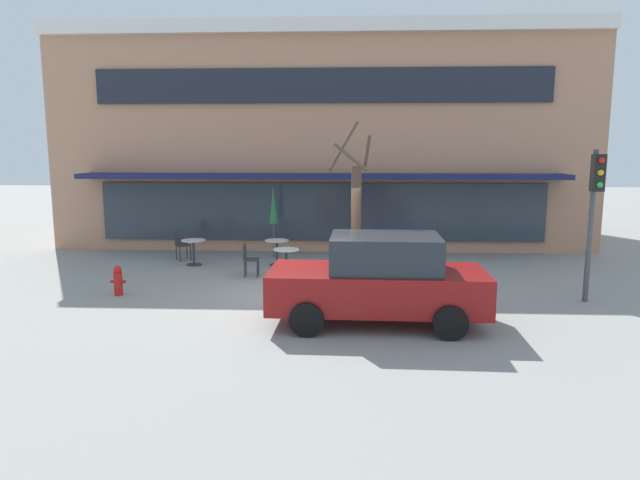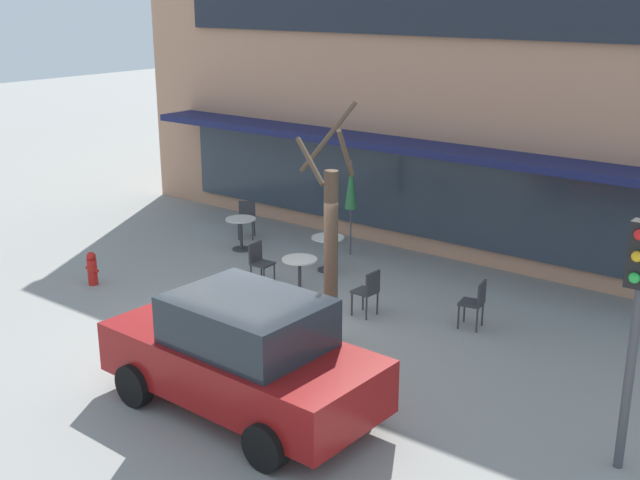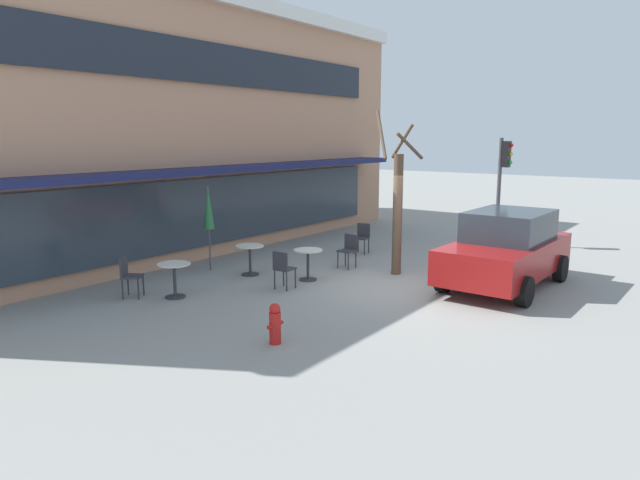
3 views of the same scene
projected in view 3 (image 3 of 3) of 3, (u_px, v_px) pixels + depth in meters
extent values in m
plane|color=gray|center=(402.00, 287.00, 13.22)|extent=(80.00, 80.00, 0.00)
cube|color=tan|center=(129.00, 126.00, 18.35)|extent=(18.31, 8.00, 7.52)
cube|color=#191E4C|center=(231.00, 169.00, 15.92)|extent=(15.56, 1.10, 0.16)
cube|color=#1E232D|center=(215.00, 64.00, 15.69)|extent=(14.65, 0.10, 1.10)
cube|color=#2D3842|center=(220.00, 210.00, 16.42)|extent=(14.65, 0.10, 1.90)
cylinder|color=#333338|center=(308.00, 279.00, 13.87)|extent=(0.44, 0.44, 0.03)
cylinder|color=#333338|center=(308.00, 265.00, 13.81)|extent=(0.07, 0.07, 0.70)
cylinder|color=silver|center=(308.00, 250.00, 13.74)|extent=(0.70, 0.70, 0.03)
cylinder|color=#333338|center=(175.00, 297.00, 12.38)|extent=(0.44, 0.44, 0.03)
cylinder|color=#333338|center=(175.00, 281.00, 12.32)|extent=(0.07, 0.07, 0.70)
cylinder|color=silver|center=(174.00, 264.00, 12.25)|extent=(0.70, 0.70, 0.03)
cylinder|color=#333338|center=(250.00, 274.00, 14.39)|extent=(0.44, 0.44, 0.03)
cylinder|color=#333338|center=(250.00, 260.00, 14.33)|extent=(0.07, 0.07, 0.70)
cylinder|color=silver|center=(250.00, 246.00, 14.26)|extent=(0.70, 0.70, 0.03)
cylinder|color=#4C4C51|center=(209.00, 229.00, 14.69)|extent=(0.04, 0.04, 2.20)
cone|color=#286B38|center=(208.00, 208.00, 14.59)|extent=(0.28, 0.28, 1.10)
cylinder|color=#333338|center=(348.00, 262.00, 14.84)|extent=(0.04, 0.04, 0.45)
cylinder|color=#333338|center=(338.00, 260.00, 15.05)|extent=(0.04, 0.04, 0.45)
cylinder|color=#333338|center=(356.00, 260.00, 15.11)|extent=(0.04, 0.04, 0.45)
cylinder|color=#333338|center=(345.00, 258.00, 15.31)|extent=(0.04, 0.04, 0.45)
cube|color=#333338|center=(347.00, 251.00, 15.03)|extent=(0.42, 0.42, 0.04)
cube|color=#333338|center=(351.00, 242.00, 15.13)|extent=(0.06, 0.40, 0.40)
cylinder|color=#333338|center=(284.00, 277.00, 13.29)|extent=(0.04, 0.04, 0.45)
cylinder|color=#333338|center=(295.00, 279.00, 13.11)|extent=(0.04, 0.04, 0.45)
cylinder|color=#333338|center=(275.00, 280.00, 13.01)|extent=(0.04, 0.04, 0.45)
cylinder|color=#333338|center=(287.00, 282.00, 12.83)|extent=(0.04, 0.04, 0.45)
cube|color=#333338|center=(285.00, 269.00, 13.02)|extent=(0.42, 0.42, 0.04)
cube|color=#333338|center=(280.00, 261.00, 12.83)|extent=(0.06, 0.40, 0.40)
cylinder|color=#333338|center=(364.00, 248.00, 16.71)|extent=(0.04, 0.04, 0.45)
cylinder|color=#333338|center=(354.00, 247.00, 16.86)|extent=(0.04, 0.04, 0.45)
cylinder|color=#333338|center=(369.00, 246.00, 17.01)|extent=(0.04, 0.04, 0.45)
cylinder|color=#333338|center=(358.00, 245.00, 17.16)|extent=(0.04, 0.04, 0.45)
cube|color=#333338|center=(361.00, 238.00, 16.89)|extent=(0.47, 0.47, 0.04)
cube|color=#333338|center=(364.00, 230.00, 17.01)|extent=(0.11, 0.40, 0.40)
cylinder|color=#333338|center=(143.00, 285.00, 12.52)|extent=(0.04, 0.04, 0.45)
cylinder|color=#333338|center=(138.00, 289.00, 12.19)|extent=(0.04, 0.04, 0.45)
cylinder|color=#333338|center=(128.00, 285.00, 12.53)|extent=(0.04, 0.04, 0.45)
cylinder|color=#333338|center=(123.00, 289.00, 12.20)|extent=(0.04, 0.04, 0.45)
cube|color=#333338|center=(132.00, 276.00, 12.32)|extent=(0.56, 0.56, 0.04)
cube|color=#333338|center=(124.00, 266.00, 12.28)|extent=(0.35, 0.26, 0.40)
cube|color=maroon|center=(505.00, 257.00, 13.16)|extent=(4.24, 1.91, 0.76)
cube|color=#232B33|center=(509.00, 226.00, 13.15)|extent=(2.14, 1.65, 0.68)
cylinder|color=black|center=(525.00, 291.00, 11.68)|extent=(0.65, 0.24, 0.64)
cylinder|color=black|center=(444.00, 278.00, 12.76)|extent=(0.65, 0.24, 0.64)
cylinder|color=black|center=(560.00, 268.00, 13.71)|extent=(0.65, 0.24, 0.64)
cylinder|color=black|center=(488.00, 259.00, 14.79)|extent=(0.65, 0.24, 0.64)
cylinder|color=brown|center=(397.00, 215.00, 14.24)|extent=(0.24, 0.24, 3.02)
cylinder|color=brown|center=(402.00, 141.00, 14.13)|extent=(0.19, 0.58, 0.85)
cylinder|color=brown|center=(381.00, 134.00, 13.82)|extent=(0.75, 0.72, 1.19)
cylinder|color=brown|center=(410.00, 146.00, 13.60)|extent=(0.81, 0.38, 0.66)
cylinder|color=#47474C|center=(499.00, 193.00, 17.87)|extent=(0.12, 0.12, 3.40)
cube|color=black|center=(507.00, 154.00, 17.55)|extent=(0.26, 0.20, 0.80)
sphere|color=red|center=(511.00, 145.00, 17.43)|extent=(0.13, 0.13, 0.13)
sphere|color=gold|center=(511.00, 154.00, 17.48)|extent=(0.13, 0.13, 0.13)
sphere|color=green|center=(510.00, 162.00, 17.52)|extent=(0.13, 0.13, 0.13)
cylinder|color=red|center=(275.00, 328.00, 9.60)|extent=(0.20, 0.20, 0.55)
sphere|color=red|center=(275.00, 309.00, 9.54)|extent=(0.19, 0.19, 0.19)
cylinder|color=red|center=(270.00, 327.00, 9.49)|extent=(0.10, 0.07, 0.07)
cylinder|color=red|center=(280.00, 323.00, 9.70)|extent=(0.10, 0.07, 0.07)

